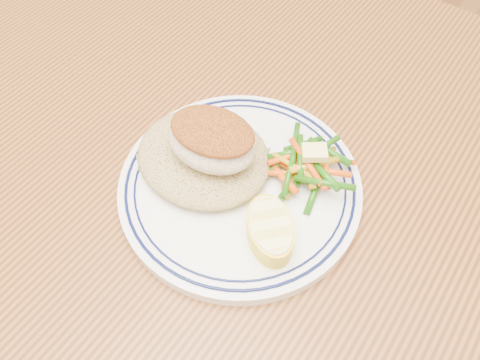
% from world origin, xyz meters
% --- Properties ---
extents(dining_table, '(1.50, 0.90, 0.75)m').
position_xyz_m(dining_table, '(0.00, 0.00, 0.65)').
color(dining_table, '#532A10').
rests_on(dining_table, ground).
extents(plate, '(0.25, 0.25, 0.02)m').
position_xyz_m(plate, '(-0.01, 0.01, 0.76)').
color(plate, white).
rests_on(plate, dining_table).
extents(rice_pilaf, '(0.14, 0.13, 0.03)m').
position_xyz_m(rice_pilaf, '(-0.06, 0.01, 0.78)').
color(rice_pilaf, olive).
rests_on(rice_pilaf, plate).
extents(fish_fillet, '(0.10, 0.08, 0.05)m').
position_xyz_m(fish_fillet, '(-0.05, 0.01, 0.81)').
color(fish_fillet, beige).
rests_on(fish_fillet, rice_pilaf).
extents(vegetable_pile, '(0.10, 0.10, 0.03)m').
position_xyz_m(vegetable_pile, '(0.03, 0.06, 0.78)').
color(vegetable_pile, '#DE4C0B').
rests_on(vegetable_pile, plate).
extents(butter_pat, '(0.03, 0.03, 0.01)m').
position_xyz_m(butter_pat, '(0.04, 0.07, 0.80)').
color(butter_pat, '#F9ED79').
rests_on(butter_pat, vegetable_pile).
extents(lemon_wedge, '(0.09, 0.09, 0.03)m').
position_xyz_m(lemon_wedge, '(0.04, -0.02, 0.78)').
color(lemon_wedge, yellow).
rests_on(lemon_wedge, plate).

